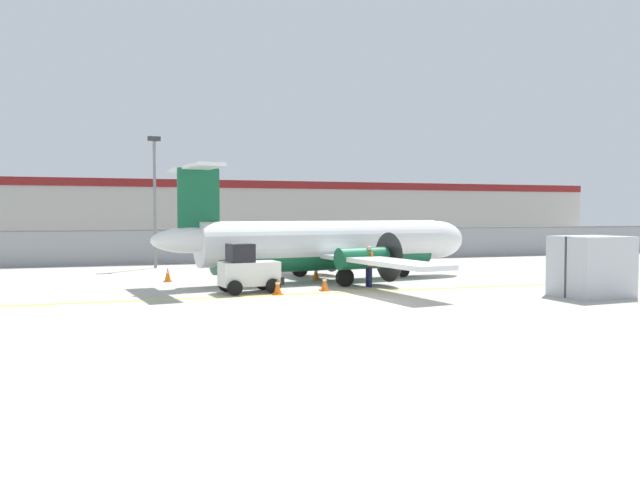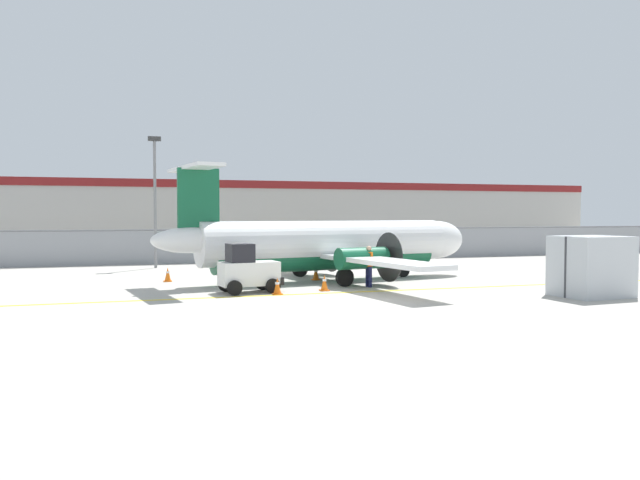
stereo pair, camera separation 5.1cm
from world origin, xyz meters
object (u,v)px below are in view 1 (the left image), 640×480
Objects in this scene: cargo_container at (591,266)px; parked_car_3 at (258,244)px; traffic_cone_near_left at (278,286)px; traffic_cone_near_right at (325,283)px; parked_car_4 at (295,240)px; commuter_airplane at (332,245)px; traffic_cone_far_left at (316,273)px; parked_car_1 at (106,244)px; parked_car_0 at (25,246)px; parked_car_2 at (174,239)px; parked_car_5 at (319,237)px; parked_car_6 at (410,238)px; traffic_cone_far_right at (168,275)px; baggage_tug at (248,270)px; ground_crew_worker at (369,264)px; apron_light_pole at (155,190)px.

parked_car_3 is (-7.17, 24.78, -0.21)m from cargo_container.
parked_car_3 is (3.62, 20.86, 0.58)m from traffic_cone_near_left.
traffic_cone_near_right is 0.15× the size of parked_car_4.
commuter_airplane is 16.94m from parked_car_3.
traffic_cone_far_left is 0.15× the size of parked_car_1.
parked_car_2 is (10.18, 9.48, 0.00)m from parked_car_0.
parked_car_2 is at bearing 90.81° from commuter_airplane.
cargo_container is at bearing -67.53° from parked_car_2.
parked_car_5 is at bearing 64.40° from commuter_airplane.
traffic_cone_far_right is at bearing 45.24° from parked_car_6.
commuter_airplane is 3.74× the size of parked_car_2.
parked_car_2 is at bearing 98.99° from traffic_cone_far_left.
parked_car_5 is (12.85, 31.88, 0.04)m from baggage_tug.
ground_crew_worker is 32.51m from parked_car_5.
parked_car_4 is at bearing -22.99° from parked_car_2.
ground_crew_worker is 2.66× the size of traffic_cone_near_left.
ground_crew_worker is 14.75m from apron_light_pole.
traffic_cone_near_right and traffic_cone_far_left have the same top height.
parked_car_1 is at bearing -118.80° from parked_car_2.
parked_car_0 is (-8.00, 16.19, 0.58)m from traffic_cone_far_right.
parked_car_1 reaches higher than traffic_cone_far_right.
parked_car_2 is at bearing -30.86° from parked_car_4.
commuter_airplane is 3.66× the size of parked_car_3.
parked_car_1 is (-9.51, 18.74, 0.58)m from traffic_cone_far_left.
commuter_airplane is 5.43m from baggage_tug.
parked_car_3 is at bearing 24.11° from parked_car_6.
parked_car_1 reaches higher than traffic_cone_far_left.
parked_car_6 is at bearing 32.09° from apron_light_pole.
cargo_container is 0.58× the size of parked_car_3.
parked_car_1 is 9.81m from parked_car_2.
baggage_tug is 3.82× the size of traffic_cone_near_right.
traffic_cone_far_left is 22.76m from parked_car_0.
traffic_cone_far_left is at bearing 101.89° from ground_crew_worker.
parked_car_0 is at bearing 120.63° from commuter_airplane.
baggage_tug is 0.57× the size of parked_car_4.
commuter_airplane is at bearing 66.82° from traffic_cone_near_right.
traffic_cone_far_left is 0.15× the size of parked_car_3.
parked_car_1 is 20.90m from parked_car_5.
parked_car_1 is 0.58× the size of apron_light_pole.
traffic_cone_near_left is at bearing 56.95° from parked_car_6.
cargo_container is at bearing -46.34° from traffic_cone_far_left.
ground_crew_worker and parked_car_5 have the same top height.
parked_car_5 reaches higher than traffic_cone_near_left.
traffic_cone_near_left is 0.15× the size of parked_car_5.
traffic_cone_near_right is at bearing 59.45° from parked_car_6.
cargo_container reaches higher than parked_car_4.
parked_car_1 is at bearing 97.42° from baggage_tug.
commuter_airplane is at bearing 27.73° from baggage_tug.
commuter_airplane reaches higher than baggage_tug.
commuter_airplane reaches higher than parked_car_6.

